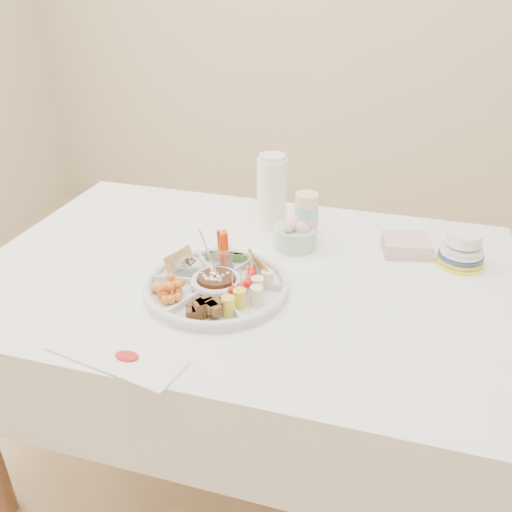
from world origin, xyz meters
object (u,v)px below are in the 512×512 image
(dining_table, at_px, (245,372))
(plate_stack, at_px, (462,251))
(thermos, at_px, (272,191))
(party_tray, at_px, (217,284))

(dining_table, distance_m, plate_stack, 0.76)
(plate_stack, bearing_deg, thermos, 171.32)
(party_tray, bearing_deg, plate_stack, 28.03)
(party_tray, bearing_deg, thermos, 84.85)
(dining_table, distance_m, thermos, 0.59)
(party_tray, height_order, thermos, thermos)
(dining_table, height_order, thermos, thermos)
(party_tray, relative_size, plate_stack, 2.77)
(dining_table, bearing_deg, thermos, 89.90)
(party_tray, height_order, plate_stack, plate_stack)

